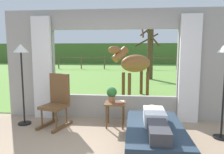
{
  "coord_description": "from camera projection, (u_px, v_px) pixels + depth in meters",
  "views": [
    {
      "loc": [
        0.46,
        -2.72,
        1.63
      ],
      "look_at": [
        0.0,
        1.8,
        1.05
      ],
      "focal_mm": 34.17,
      "sensor_mm": 36.0,
      "label": 1
    }
  ],
  "objects": [
    {
      "name": "side_table",
      "position": [
        115.0,
        107.0,
        4.53
      ],
      "size": [
        0.44,
        0.44,
        0.52
      ],
      "color": "brown",
      "rests_on": "ground_plane"
    },
    {
      "name": "potted_plant",
      "position": [
        112.0,
        93.0,
        4.56
      ],
      "size": [
        0.22,
        0.22,
        0.32
      ],
      "color": "#9E6042",
      "rests_on": "side_table"
    },
    {
      "name": "curtain_panel_right",
      "position": [
        189.0,
        69.0,
        4.71
      ],
      "size": [
        0.44,
        0.1,
        2.4
      ],
      "primitive_type": "cube",
      "color": "silver",
      "rests_on": "ground_plane"
    },
    {
      "name": "rocking_chair",
      "position": [
        57.0,
        101.0,
        4.57
      ],
      "size": [
        0.64,
        0.78,
        1.12
      ],
      "rotation": [
        0.0,
        0.0,
        -0.29
      ],
      "color": "brown",
      "rests_on": "ground_plane"
    },
    {
      "name": "back_wall_with_window",
      "position": [
        114.0,
        66.0,
        5.01
      ],
      "size": [
        5.2,
        0.12,
        2.55
      ],
      "color": "#9E998E",
      "rests_on": "ground_plane"
    },
    {
      "name": "curtain_panel_left",
      "position": [
        42.0,
        68.0,
        5.04
      ],
      "size": [
        0.44,
        0.1,
        2.4
      ],
      "primitive_type": "cube",
      "color": "silver",
      "rests_on": "ground_plane"
    },
    {
      "name": "pasture_tree",
      "position": [
        150.0,
        49.0,
        11.67
      ],
      "size": [
        1.35,
        1.3,
        3.2
      ],
      "color": "#4C3823",
      "rests_on": "outdoor_pasture_lawn"
    },
    {
      "name": "distant_hill_ridge",
      "position": [
        130.0,
        54.0,
        25.48
      ],
      "size": [
        36.0,
        2.0,
        2.4
      ],
      "primitive_type": "cube",
      "color": "#4B6C2F",
      "rests_on": "ground_plane"
    },
    {
      "name": "book_stack",
      "position": [
        120.0,
        102.0,
        4.45
      ],
      "size": [
        0.19,
        0.15,
        0.05
      ],
      "color": "#B22D28",
      "rests_on": "side_table"
    },
    {
      "name": "reclining_person",
      "position": [
        155.0,
        121.0,
        3.34
      ],
      "size": [
        0.34,
        1.43,
        0.22
      ],
      "rotation": [
        0.0,
        0.0,
        -0.0
      ],
      "color": "silver",
      "rests_on": "recliner_sofa"
    },
    {
      "name": "outdoor_pasture_lawn",
      "position": [
        127.0,
        72.0,
        15.92
      ],
      "size": [
        36.0,
        21.68,
        0.02
      ],
      "primitive_type": "cube",
      "color": "olive",
      "rests_on": "ground_plane"
    },
    {
      "name": "floor_lamp_left",
      "position": [
        21.0,
        60.0,
        4.54
      ],
      "size": [
        0.32,
        0.32,
        1.76
      ],
      "color": "black",
      "rests_on": "ground_plane"
    },
    {
      "name": "pasture_fence_line",
      "position": [
        128.0,
        61.0,
        17.81
      ],
      "size": [
        16.1,
        0.1,
        1.1
      ],
      "color": "brown",
      "rests_on": "outdoor_pasture_lawn"
    },
    {
      "name": "recliner_sofa",
      "position": [
        155.0,
        138.0,
        3.43
      ],
      "size": [
        0.9,
        1.7,
        0.42
      ],
      "rotation": [
        0.0,
        0.0,
        -0.0
      ],
      "color": "black",
      "rests_on": "ground_plane"
    },
    {
      "name": "horse",
      "position": [
        134.0,
        64.0,
        7.29
      ],
      "size": [
        1.59,
        1.46,
        1.73
      ],
      "rotation": [
        0.0,
        0.0,
        2.29
      ],
      "color": "brown",
      "rests_on": "outdoor_pasture_lawn"
    }
  ]
}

